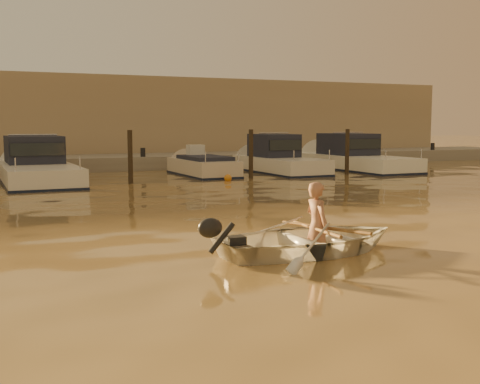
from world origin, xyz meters
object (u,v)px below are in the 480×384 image
dinghy (312,239)px  moored_boat_3 (203,170)px  moored_boat_4 (280,159)px  moored_boat_5 (356,157)px  waterfront_building (75,121)px  moored_boat_2 (36,166)px  person (317,226)px

dinghy → moored_boat_3: 15.96m
dinghy → moored_boat_4: (7.72, 15.46, 0.39)m
moored_boat_5 → waterfront_building: (-11.55, 11.00, 1.77)m
dinghy → moored_boat_5: size_ratio=0.42×
moored_boat_5 → moored_boat_2: bearing=180.0°
dinghy → waterfront_building: bearing=-2.6°
dinghy → moored_boat_5: bearing=-39.4°
moored_boat_4 → moored_boat_5: 4.23m
moored_boat_2 → moored_boat_3: (6.87, 0.00, -0.40)m
moored_boat_4 → moored_boat_5: same height
moored_boat_2 → moored_boat_5: bearing=0.0°
moored_boat_4 → person: bearing=-116.2°
dinghy → moored_boat_3: moored_boat_3 is taller
dinghy → moored_boat_5: (11.95, 15.46, 0.39)m
moored_boat_5 → moored_boat_3: bearing=180.0°
moored_boat_3 → waterfront_building: size_ratio=0.12×
moored_boat_4 → moored_boat_5: size_ratio=0.82×
person → moored_boat_4: bearing=-28.0°
moored_boat_2 → moored_boat_4: (10.64, 0.00, 0.00)m
moored_boat_3 → moored_boat_4: (3.78, 0.00, 0.40)m
moored_boat_3 → waterfront_building: waterfront_building is taller
person → moored_boat_2: (-3.03, 15.46, 0.16)m
person → moored_boat_3: bearing=-15.7°
moored_boat_3 → moored_boat_4: size_ratio=0.80×
moored_boat_5 → dinghy: bearing=-127.7°
person → moored_boat_3: size_ratio=0.29×
dinghy → person: person is taller
moored_boat_3 → moored_boat_4: bearing=0.0°
person → moored_boat_3: 15.93m
moored_boat_3 → waterfront_building: (-3.55, 11.00, 2.17)m
moored_boat_2 → moored_boat_3: bearing=0.0°
person → waterfront_building: size_ratio=0.03×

